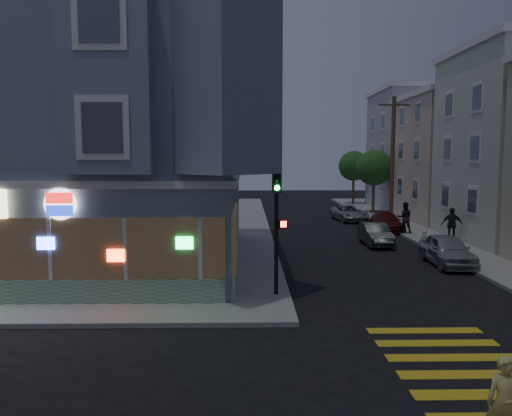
{
  "coord_description": "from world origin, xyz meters",
  "views": [
    {
      "loc": [
        1.51,
        -11.9,
        4.9
      ],
      "look_at": [
        1.84,
        6.59,
        2.98
      ],
      "focal_mm": 35.0,
      "sensor_mm": 36.0,
      "label": 1
    }
  ],
  "objects_px": {
    "running_child": "(505,403)",
    "pedestrian_a": "(405,218)",
    "pedestrian_b": "(452,224)",
    "parked_car_c": "(387,222)",
    "parked_car_a": "(447,250)",
    "street_tree_near": "(374,168)",
    "parked_car_d": "(349,213)",
    "street_tree_far": "(354,166)",
    "parked_car_b": "(375,234)",
    "utility_pole": "(393,158)",
    "fire_hydrant": "(425,236)",
    "traffic_signal": "(277,207)"
  },
  "relations": [
    {
      "from": "parked_car_a",
      "to": "parked_car_c",
      "type": "distance_m",
      "value": 10.4
    },
    {
      "from": "pedestrian_b",
      "to": "street_tree_far",
      "type": "bearing_deg",
      "value": -75.94
    },
    {
      "from": "pedestrian_b",
      "to": "parked_car_b",
      "type": "xyz_separation_m",
      "value": [
        -4.4,
        -0.3,
        -0.49
      ]
    },
    {
      "from": "parked_car_b",
      "to": "traffic_signal",
      "type": "xyz_separation_m",
      "value": [
        -6.07,
        -10.4,
        2.58
      ]
    },
    {
      "from": "parked_car_d",
      "to": "street_tree_near",
      "type": "bearing_deg",
      "value": 48.56
    },
    {
      "from": "running_child",
      "to": "parked_car_a",
      "type": "relative_size",
      "value": 0.39
    },
    {
      "from": "running_child",
      "to": "pedestrian_a",
      "type": "xyz_separation_m",
      "value": [
        5.49,
        22.7,
        0.31
      ]
    },
    {
      "from": "traffic_signal",
      "to": "parked_car_c",
      "type": "bearing_deg",
      "value": 55.87
    },
    {
      "from": "running_child",
      "to": "pedestrian_a",
      "type": "distance_m",
      "value": 23.36
    },
    {
      "from": "street_tree_far",
      "to": "pedestrian_a",
      "type": "distance_m",
      "value": 19.56
    },
    {
      "from": "street_tree_far",
      "to": "parked_car_d",
      "type": "relative_size",
      "value": 1.23
    },
    {
      "from": "pedestrian_b",
      "to": "parked_car_d",
      "type": "height_order",
      "value": "pedestrian_b"
    },
    {
      "from": "parked_car_c",
      "to": "fire_hydrant",
      "type": "xyz_separation_m",
      "value": [
        0.6,
        -5.44,
        -0.06
      ]
    },
    {
      "from": "pedestrian_a",
      "to": "pedestrian_b",
      "type": "bearing_deg",
      "value": 126.77
    },
    {
      "from": "fire_hydrant",
      "to": "pedestrian_a",
      "type": "bearing_deg",
      "value": 90.0
    },
    {
      "from": "street_tree_near",
      "to": "street_tree_far",
      "type": "bearing_deg",
      "value": 90.0
    },
    {
      "from": "running_child",
      "to": "fire_hydrant",
      "type": "relative_size",
      "value": 2.22
    },
    {
      "from": "pedestrian_a",
      "to": "running_child",
      "type": "bearing_deg",
      "value": 84.3
    },
    {
      "from": "pedestrian_a",
      "to": "parked_car_b",
      "type": "distance_m",
      "value": 4.36
    },
    {
      "from": "street_tree_far",
      "to": "running_child",
      "type": "xyz_separation_m",
      "value": [
        -6.39,
        -42.04,
        -3.14
      ]
    },
    {
      "from": "pedestrian_b",
      "to": "parked_car_d",
      "type": "relative_size",
      "value": 0.44
    },
    {
      "from": "street_tree_near",
      "to": "fire_hydrant",
      "type": "height_order",
      "value": "street_tree_near"
    },
    {
      "from": "pedestrian_a",
      "to": "parked_car_a",
      "type": "bearing_deg",
      "value": 92.73
    },
    {
      "from": "utility_pole",
      "to": "street_tree_far",
      "type": "bearing_deg",
      "value": 89.18
    },
    {
      "from": "utility_pole",
      "to": "parked_car_b",
      "type": "relative_size",
      "value": 2.43
    },
    {
      "from": "running_child",
      "to": "parked_car_d",
      "type": "height_order",
      "value": "running_child"
    },
    {
      "from": "street_tree_far",
      "to": "fire_hydrant",
      "type": "xyz_separation_m",
      "value": [
        -0.9,
        -22.96,
        -3.41
      ]
    },
    {
      "from": "pedestrian_b",
      "to": "parked_car_c",
      "type": "distance_m",
      "value": 5.44
    },
    {
      "from": "parked_car_a",
      "to": "parked_car_b",
      "type": "bearing_deg",
      "value": 111.96
    },
    {
      "from": "pedestrian_a",
      "to": "parked_car_b",
      "type": "height_order",
      "value": "pedestrian_a"
    },
    {
      "from": "running_child",
      "to": "street_tree_near",
      "type": "bearing_deg",
      "value": 100.2
    },
    {
      "from": "parked_car_a",
      "to": "pedestrian_b",
      "type": "bearing_deg",
      "value": 67.42
    },
    {
      "from": "parked_car_b",
      "to": "traffic_signal",
      "type": "bearing_deg",
      "value": -120.24
    },
    {
      "from": "utility_pole",
      "to": "traffic_signal",
      "type": "distance_m",
      "value": 21.39
    },
    {
      "from": "pedestrian_b",
      "to": "parked_car_a",
      "type": "relative_size",
      "value": 0.47
    },
    {
      "from": "parked_car_a",
      "to": "fire_hydrant",
      "type": "xyz_separation_m",
      "value": [
        0.78,
        4.96,
        -0.16
      ]
    },
    {
      "from": "street_tree_near",
      "to": "parked_car_b",
      "type": "distance_m",
      "value": 15.51
    },
    {
      "from": "parked_car_c",
      "to": "traffic_signal",
      "type": "xyz_separation_m",
      "value": [
        -8.17,
        -15.6,
        2.61
      ]
    },
    {
      "from": "street_tree_near",
      "to": "parked_car_a",
      "type": "relative_size",
      "value": 1.31
    },
    {
      "from": "street_tree_far",
      "to": "fire_hydrant",
      "type": "distance_m",
      "value": 23.23
    },
    {
      "from": "running_child",
      "to": "parked_car_d",
      "type": "bearing_deg",
      "value": 104.13
    },
    {
      "from": "parked_car_d",
      "to": "street_tree_far",
      "type": "bearing_deg",
      "value": 69.17
    },
    {
      "from": "parked_car_c",
      "to": "parked_car_d",
      "type": "height_order",
      "value": "parked_car_d"
    },
    {
      "from": "pedestrian_b",
      "to": "parked_car_a",
      "type": "distance_m",
      "value": 6.04
    },
    {
      "from": "running_child",
      "to": "parked_car_d",
      "type": "xyz_separation_m",
      "value": [
        3.5,
        29.72,
        -0.2
      ]
    },
    {
      "from": "pedestrian_b",
      "to": "running_child",
      "type": "bearing_deg",
      "value": 81.89
    },
    {
      "from": "utility_pole",
      "to": "running_child",
      "type": "distance_m",
      "value": 28.99
    },
    {
      "from": "traffic_signal",
      "to": "fire_hydrant",
      "type": "distance_m",
      "value": 13.68
    },
    {
      "from": "street_tree_near",
      "to": "street_tree_far",
      "type": "height_order",
      "value": "same"
    },
    {
      "from": "street_tree_far",
      "to": "parked_car_c",
      "type": "distance_m",
      "value": 17.9
    }
  ]
}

